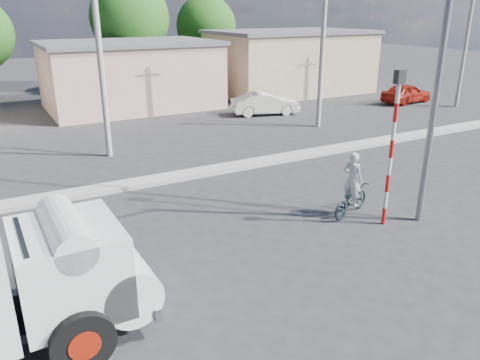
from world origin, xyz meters
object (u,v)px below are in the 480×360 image
car_red (406,93)px  car_cream (265,104)px  cyclist (352,189)px  streetlight (439,45)px  traffic_pole (393,137)px  bicycle (351,200)px

car_red → car_cream: bearing=77.1°
car_cream → car_red: bearing=-82.1°
cyclist → streetlight: (1.32, -1.29, 4.14)m
cyclist → traffic_pole: (0.38, -0.99, 1.77)m
car_red → traffic_pole: traffic_pole is taller
car_cream → streetlight: size_ratio=0.43×
bicycle → car_cream: bearing=-41.1°
cyclist → car_red: bearing=-71.6°
car_cream → cyclist: bearing=174.2°
car_red → traffic_pole: bearing=125.8°
car_red → traffic_pole: 19.98m
cyclist → streetlight: 4.53m
bicycle → cyclist: (0.00, 0.00, 0.36)m
streetlight → car_red: bearing=43.4°
cyclist → traffic_pole: traffic_pole is taller
bicycle → car_red: 19.55m
car_red → traffic_pole: size_ratio=0.86×
traffic_pole → streetlight: (0.94, -0.30, 2.37)m
traffic_pole → bicycle: bearing=110.8°
bicycle → streetlight: (1.32, -1.29, 4.50)m
bicycle → car_cream: 14.42m
cyclist → car_red: 19.55m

